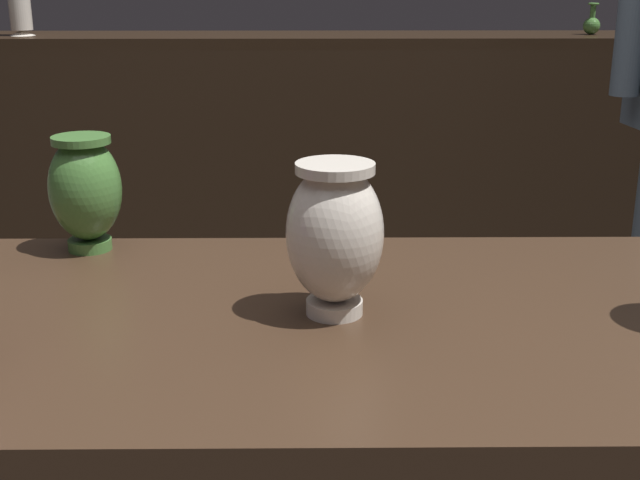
{
  "coord_description": "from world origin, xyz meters",
  "views": [
    {
      "loc": [
        0.01,
        -1.0,
        1.22
      ],
      "look_at": [
        0.02,
        -0.0,
        0.9
      ],
      "focal_mm": 47.41,
      "sensor_mm": 36.0,
      "label": 1
    }
  ],
  "objects": [
    {
      "name": "vase_centerpiece",
      "position": [
        0.04,
        -0.0,
        0.91
      ],
      "size": [
        0.12,
        0.12,
        0.2
      ],
      "color": "silver",
      "rests_on": "display_plinth"
    },
    {
      "name": "back_display_shelf",
      "position": [
        0.0,
        2.2,
        0.49
      ],
      "size": [
        2.6,
        0.4,
        0.99
      ],
      "color": "black",
      "rests_on": "ground_plane"
    },
    {
      "name": "vase_right_accent",
      "position": [
        -0.34,
        0.26,
        0.9
      ],
      "size": [
        0.11,
        0.11,
        0.18
      ],
      "color": "#477A38",
      "rests_on": "display_plinth"
    },
    {
      "name": "shelf_vase_far_right",
      "position": [
        1.04,
        2.18,
        1.03
      ],
      "size": [
        0.06,
        0.06,
        0.11
      ],
      "color": "#477A38",
      "rests_on": "back_display_shelf"
    }
  ]
}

